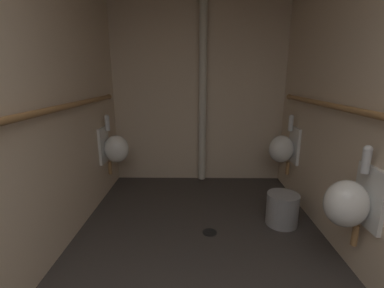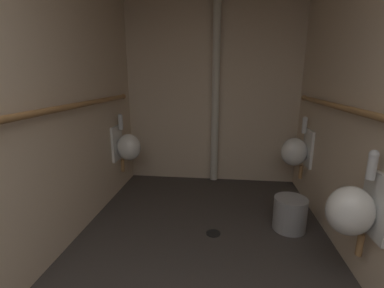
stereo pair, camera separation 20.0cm
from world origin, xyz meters
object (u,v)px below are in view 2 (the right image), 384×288
at_px(urinal_right_mid, 354,209).
at_px(waste_bin, 290,214).
at_px(urinal_right_far, 296,151).
at_px(urinal_left_mid, 127,146).
at_px(floor_drain, 213,233).
at_px(standpipe_back_wall, 216,93).

relative_size(urinal_right_mid, waste_bin, 2.30).
bearing_deg(urinal_right_far, waste_bin, -105.56).
distance_m(urinal_left_mid, urinal_right_mid, 2.52).
bearing_deg(floor_drain, urinal_right_mid, -31.22).
xyz_separation_m(urinal_right_mid, waste_bin, (-0.20, 0.74, -0.45)).
height_order(urinal_left_mid, urinal_right_far, same).
distance_m(urinal_right_far, waste_bin, 0.86).
bearing_deg(urinal_right_mid, urinal_right_far, 90.00).
height_order(standpipe_back_wall, waste_bin, standpipe_back_wall).
bearing_deg(standpipe_back_wall, floor_drain, -88.06).
height_order(urinal_right_mid, urinal_right_far, same).
bearing_deg(waste_bin, urinal_left_mid, 160.00).
xyz_separation_m(standpipe_back_wall, waste_bin, (0.79, -1.18, -1.10)).
distance_m(urinal_left_mid, floor_drain, 1.55).
height_order(floor_drain, waste_bin, waste_bin).
relative_size(floor_drain, waste_bin, 0.43).
xyz_separation_m(urinal_right_mid, standpipe_back_wall, (-0.99, 1.92, 0.64)).
xyz_separation_m(urinal_right_far, floor_drain, (-0.94, -0.88, -0.61)).
xyz_separation_m(urinal_left_mid, urinal_right_far, (2.08, 0.02, 0.00)).
relative_size(urinal_right_mid, floor_drain, 5.39).
bearing_deg(standpipe_back_wall, urinal_right_far, -25.71).
bearing_deg(floor_drain, urinal_left_mid, 142.97).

